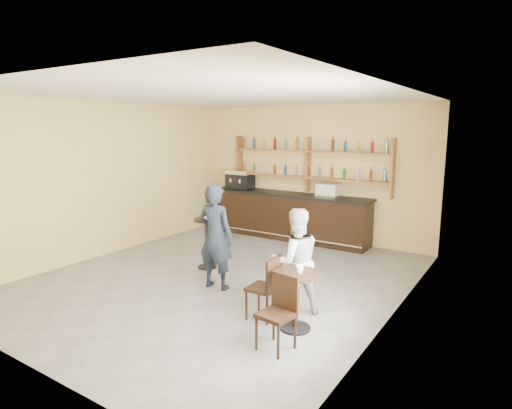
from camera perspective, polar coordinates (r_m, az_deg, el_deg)
The scene contains 23 objects.
floor at distance 7.84m, azimuth -4.49°, elevation -9.76°, with size 7.00×7.00×0.00m, color slate.
ceiling at distance 7.39m, azimuth -4.84°, elevation 14.25°, with size 7.00×7.00×0.00m, color white.
wall_back at distance 10.42m, azimuth 7.24°, elevation 4.21°, with size 7.00×7.00×0.00m, color #EBD286.
wall_front at distance 5.20m, azimuth -29.03°, elevation -3.04°, with size 7.00×7.00×0.00m, color #EBD286.
wall_left at distance 9.58m, azimuth -19.02°, elevation 3.21°, with size 7.00×7.00×0.00m, color #EBD286.
wall_right at distance 6.11m, azimuth 18.17°, elevation -0.44°, with size 7.00×7.00×0.00m, color #EBD286.
window_pane at distance 4.97m, azimuth 14.52°, elevation -1.45°, with size 2.00×2.00×0.00m, color white.
window_frame at distance 4.97m, azimuth 14.46°, elevation -1.45°, with size 0.04×1.70×2.10m, color black, non-canonical shape.
shelf_unit at distance 10.28m, azimuth 6.95°, elevation 5.32°, with size 4.00×0.26×1.40m, color brown, non-canonical shape.
liquor_bottles at distance 10.27m, azimuth 6.97°, elevation 6.26°, with size 3.68×0.10×1.00m, color #8C5919, non-canonical shape.
bar_counter at distance 10.45m, azimuth 4.29°, elevation -1.50°, with size 4.12×0.80×1.11m, color black, non-canonical shape.
espresso_machine at distance 11.07m, azimuth -2.13°, elevation 3.35°, with size 0.66×0.43×0.47m, color black, non-canonical shape.
pastry_case at distance 9.88m, azimuth 9.67°, elevation 1.87°, with size 0.50×0.40×0.30m, color silver, non-canonical shape.
pedestal_table at distance 8.29m, azimuth -6.59°, elevation -5.18°, with size 0.47×0.47×0.97m, color black, non-canonical shape.
napkin at distance 8.18m, azimuth -6.66°, elevation -1.89°, with size 0.16×0.16×0.00m, color white.
donut at distance 8.16m, azimuth -6.65°, elevation -1.76°, with size 0.12×0.12×0.04m, color #DB9D50.
cup_pedestal at distance 8.16m, azimuth -5.46°, elevation -1.55°, with size 0.13×0.13×0.10m, color white.
man_main at distance 7.16m, azimuth -5.42°, elevation -4.29°, with size 0.65×0.42×1.78m, color black.
cafe_table at distance 5.86m, azimuth 5.30°, elevation -12.67°, with size 0.63×0.63×0.80m, color black, non-canonical shape.
cup_cafe at distance 5.68m, azimuth 5.83°, elevation -8.61°, with size 0.10×0.10×0.10m, color white.
chair_west at distance 6.14m, azimuth 0.91°, elevation -10.97°, with size 0.40×0.40×0.92m, color black, non-canonical shape.
chair_south at distance 5.34m, azimuth 2.68°, elevation -14.38°, with size 0.39×0.39×0.91m, color black, non-canonical shape.
patron_second at distance 6.23m, azimuth 5.25°, elevation -7.55°, with size 0.76×0.59×1.56m, color #939397.
Camera 1 is at (4.53, -5.82, 2.68)m, focal length 30.00 mm.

